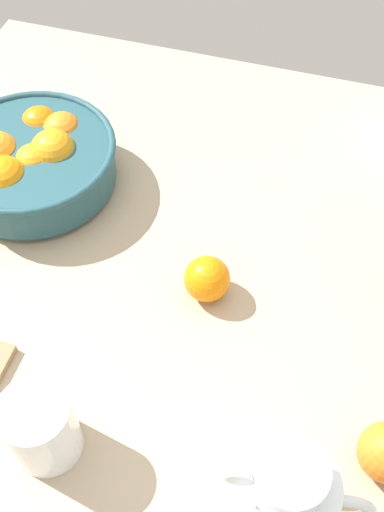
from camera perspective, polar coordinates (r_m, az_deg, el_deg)
ground_plane at (r=93.78cm, az=0.02°, el=-1.47°), size 111.20×101.06×3.00cm
fruit_bowl at (r=103.35cm, az=-14.60°, el=8.49°), size 27.48×27.48×10.29cm
juice_pitcher at (r=71.40cm, az=8.04°, el=-21.65°), size 16.14×11.28×18.77cm
juice_glass at (r=77.44cm, az=-13.60°, el=-15.33°), size 8.38×8.38×10.85cm
loose_orange_2 at (r=87.25cm, az=1.39°, el=-2.11°), size 6.61×6.61×6.61cm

